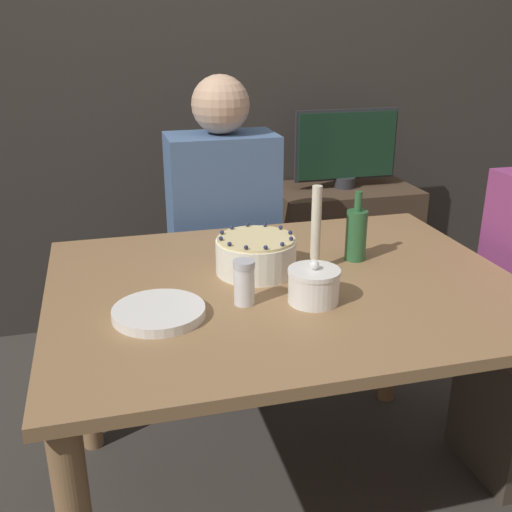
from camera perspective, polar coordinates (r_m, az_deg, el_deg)
ground_plane at (r=2.07m, az=2.42°, el=-22.21°), size 12.00×12.00×0.00m
wall_behind at (r=2.87m, az=-5.81°, el=18.67°), size 8.00×0.05×2.60m
dining_table at (r=1.69m, az=2.75°, el=-6.21°), size 1.27×0.99×0.76m
cake at (r=1.69m, az=0.00°, el=0.12°), size 0.23×0.23×0.12m
sugar_bowl at (r=1.52m, az=5.52°, el=-2.80°), size 0.13×0.13×0.11m
sugar_shaker at (r=1.49m, az=-1.14°, el=-2.51°), size 0.05×0.05×0.12m
plate_stack at (r=1.46m, az=-9.24°, el=-5.31°), size 0.22×0.22×0.02m
candle at (r=1.69m, az=5.70°, el=1.78°), size 0.06×0.06×0.25m
bottle at (r=1.79m, az=9.52°, el=2.09°), size 0.06×0.06×0.21m
person_man_blue_shirt at (r=2.34m, az=-3.09°, el=-0.67°), size 0.40×0.34×1.26m
side_cabinet at (r=3.01m, az=8.06°, el=0.08°), size 0.67×0.41×0.69m
tv_monitor at (r=2.87m, az=8.60°, el=10.18°), size 0.50×0.10×0.37m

